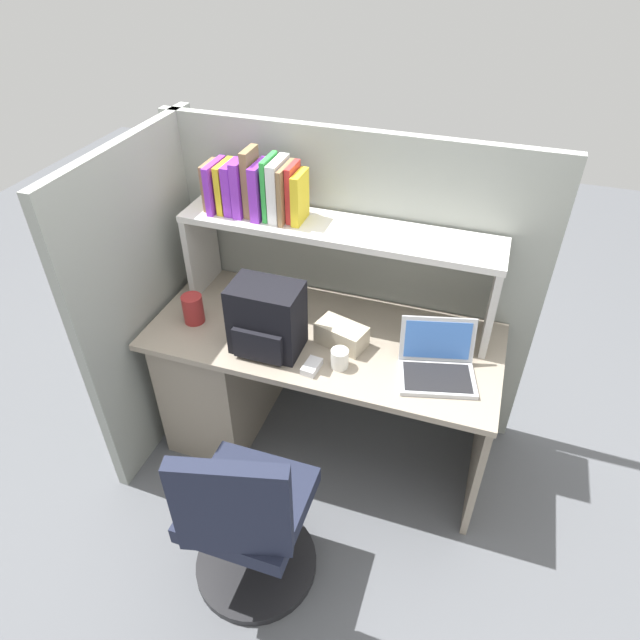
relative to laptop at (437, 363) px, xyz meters
name	(u,v)px	position (x,y,z in m)	size (l,w,h in m)	color
ground_plane	(323,440)	(-0.53, 0.09, -0.78)	(8.00, 8.00, 0.00)	#595B60
desk	(251,369)	(-0.92, 0.09, -0.38)	(1.60, 0.70, 0.73)	gray
cubicle_partition_rear	(347,283)	(-0.53, 0.47, -0.01)	(1.84, 0.05, 1.55)	#939991
cubicle_partition_left	(154,298)	(-1.38, 0.04, -0.01)	(0.05, 1.06, 1.55)	#939991
overhead_hutch	(338,246)	(-0.53, 0.29, 0.30)	(1.44, 0.28, 0.45)	beige
reference_books_on_shelf	(256,188)	(-0.91, 0.29, 0.52)	(0.46, 0.19, 0.30)	olive
laptop	(437,363)	(0.00, 0.00, 0.00)	(0.36, 0.32, 0.22)	#B7BABF
backpack	(266,319)	(-0.73, -0.07, 0.10)	(0.30, 0.23, 0.32)	black
computer_mouse	(312,367)	(-0.50, -0.15, -0.03)	(0.06, 0.10, 0.03)	silver
paper_cup	(340,358)	(-0.39, -0.09, -0.01)	(0.08, 0.08, 0.09)	white
tissue_box	(342,335)	(-0.43, 0.06, 0.00)	(0.22, 0.12, 0.10)	#BFB299
snack_canister	(193,309)	(-1.13, 0.00, 0.02)	(0.10, 0.10, 0.14)	maroon
office_chair	(248,525)	(-0.57, -0.72, -0.39)	(0.52, 0.53, 0.93)	black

